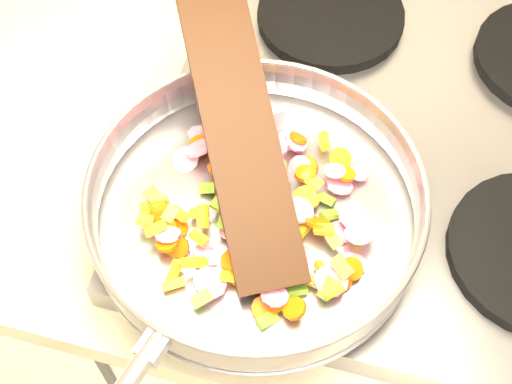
# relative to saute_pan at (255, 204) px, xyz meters

# --- Properties ---
(cooktop) EXTENTS (0.60, 0.60, 0.04)m
(cooktop) POSITION_rel_saute_pan_xyz_m (0.15, 0.18, -0.07)
(cooktop) COLOR #939399
(cooktop) RESTS_ON counter_top
(grate_fl) EXTENTS (0.19, 0.19, 0.02)m
(grate_fl) POSITION_rel_saute_pan_xyz_m (0.01, 0.04, -0.04)
(grate_fl) COLOR black
(grate_fl) RESTS_ON cooktop
(grate_bl) EXTENTS (0.19, 0.19, 0.02)m
(grate_bl) POSITION_rel_saute_pan_xyz_m (0.01, 0.32, -0.04)
(grate_bl) COLOR black
(grate_bl) RESTS_ON cooktop
(saute_pan) EXTENTS (0.39, 0.54, 0.06)m
(saute_pan) POSITION_rel_saute_pan_xyz_m (0.00, 0.00, 0.00)
(saute_pan) COLOR #9E9EA5
(saute_pan) RESTS_ON grate_fl
(vegetable_heap) EXTENTS (0.25, 0.26, 0.05)m
(vegetable_heap) POSITION_rel_saute_pan_xyz_m (0.00, 0.00, -0.01)
(vegetable_heap) COLOR #D14B04
(vegetable_heap) RESTS_ON saute_pan
(wooden_spatula) EXTENTS (0.20, 0.30, 0.13)m
(wooden_spatula) POSITION_rel_saute_pan_xyz_m (-0.03, 0.05, 0.05)
(wooden_spatula) COLOR black
(wooden_spatula) RESTS_ON saute_pan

